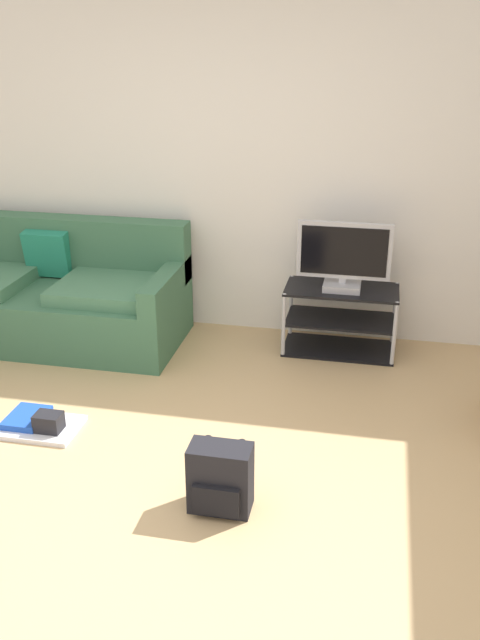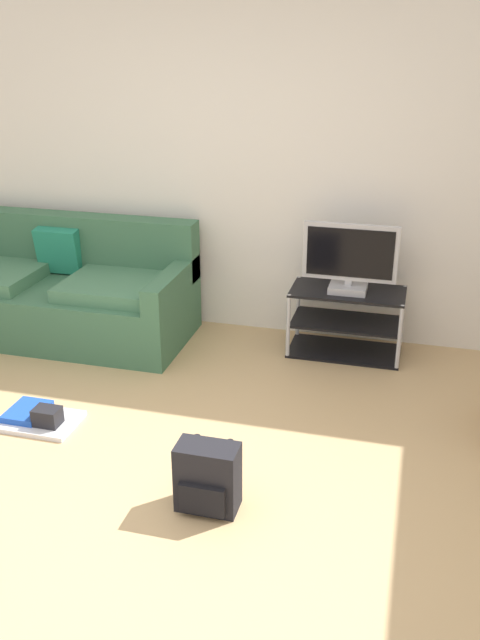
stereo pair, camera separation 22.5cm
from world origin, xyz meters
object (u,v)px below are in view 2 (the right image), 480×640
object	(u,v)px
couch	(60,293)
tv_stand	(346,322)
flat_tv	(350,259)
backpack	(208,478)
floor_tray	(38,417)

from	to	relation	value
couch	tv_stand	distance (m)	2.25
tv_stand	flat_tv	world-z (taller)	flat_tv
couch	backpack	world-z (taller)	couch
backpack	tv_stand	bearing A→B (deg)	103.97
couch	flat_tv	size ratio (longest dim) A/B	3.10
couch	backpack	bearing A→B (deg)	-45.63
tv_stand	floor_tray	xyz separation A→B (m)	(-1.71, -1.51, -0.21)
couch	tv_stand	world-z (taller)	couch
flat_tv	tv_stand	bearing A→B (deg)	90.00
flat_tv	backpack	bearing A→B (deg)	-102.76
tv_stand	flat_tv	xyz separation A→B (m)	(0.00, -0.02, 0.50)
couch	tv_stand	bearing A→B (deg)	4.52
tv_stand	floor_tray	size ratio (longest dim) A/B	1.70
couch	flat_tv	xyz separation A→B (m)	(2.25, 0.16, 0.42)
flat_tv	floor_tray	bearing A→B (deg)	-139.05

